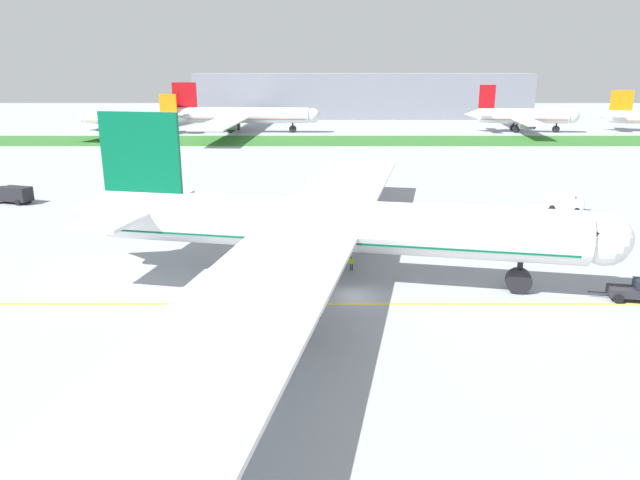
{
  "coord_description": "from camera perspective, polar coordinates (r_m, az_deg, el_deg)",
  "views": [
    {
      "loc": [
        -3.2,
        -52.44,
        21.08
      ],
      "look_at": [
        -2.98,
        6.53,
        3.6
      ],
      "focal_mm": 33.13,
      "sensor_mm": 36.0,
      "label": 1
    }
  ],
  "objects": [
    {
      "name": "apron_taxi_line",
      "position": [
        54.7,
        3.18,
        -6.18
      ],
      "size": [
        280.0,
        0.36,
        0.01
      ],
      "primitive_type": "cube",
      "color": "yellow",
      "rests_on": "ground"
    },
    {
      "name": "ground_crew_marshaller_front",
      "position": [
        66.63,
        -4.7,
        -1.09
      ],
      "size": [
        0.49,
        0.46,
        1.64
      ],
      "color": "black",
      "rests_on": "ground"
    },
    {
      "name": "ground_plane",
      "position": [
        56.61,
        3.06,
        -5.38
      ],
      "size": [
        600.0,
        600.0,
        0.0
      ],
      "primitive_type": "plane",
      "color": "#9399A0",
      "rests_on": "ground"
    },
    {
      "name": "airliner_foreground",
      "position": [
        59.07,
        0.12,
        1.35
      ],
      "size": [
        56.35,
        91.81,
        16.58
      ],
      "color": "white",
      "rests_on": "ground"
    },
    {
      "name": "service_truck_baggage_loader",
      "position": [
        105.84,
        -27.74,
        3.95
      ],
      "size": [
        6.47,
        4.08,
        2.67
      ],
      "color": "black",
      "rests_on": "ground"
    },
    {
      "name": "terminal_building",
      "position": [
        252.11,
        3.89,
        13.73
      ],
      "size": [
        136.7,
        20.0,
        18.0
      ],
      "primitive_type": "cube",
      "color": "gray",
      "rests_on": "ground"
    },
    {
      "name": "parked_airliner_far_right",
      "position": [
        207.68,
        18.67,
        11.25
      ],
      "size": [
        36.63,
        56.23,
        15.06
      ],
      "color": "white",
      "rests_on": "ground"
    },
    {
      "name": "ground_crew_wingwalker_port",
      "position": [
        63.01,
        2.87,
        -2.13
      ],
      "size": [
        0.55,
        0.3,
        1.58
      ],
      "color": "black",
      "rests_on": "ground"
    },
    {
      "name": "service_truck_fuel_bowser",
      "position": [
        96.27,
        22.35,
        3.51
      ],
      "size": [
        5.59,
        4.29,
        2.71
      ],
      "color": "white",
      "rests_on": "ground"
    },
    {
      "name": "parked_airliner_far_left",
      "position": [
        207.47,
        -17.88,
        11.07
      ],
      "size": [
        38.98,
        62.99,
        12.34
      ],
      "color": "white",
      "rests_on": "ground"
    },
    {
      "name": "parked_airliner_far_centre",
      "position": [
        198.06,
        -8.05,
        11.81
      ],
      "size": [
        52.52,
        84.27,
        15.85
      ],
      "color": "white",
      "rests_on": "ground"
    },
    {
      "name": "pushback_tug",
      "position": [
        62.32,
        28.05,
        -4.33
      ],
      "size": [
        6.42,
        3.05,
        2.15
      ],
      "color": "#26262B",
      "rests_on": "ground"
    },
    {
      "name": "grass_median_strip",
      "position": [
        174.36,
        0.86,
        9.58
      ],
      "size": [
        320.0,
        24.0,
        0.1
      ],
      "primitive_type": "cube",
      "color": "#2D6628",
      "rests_on": "ground"
    }
  ]
}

